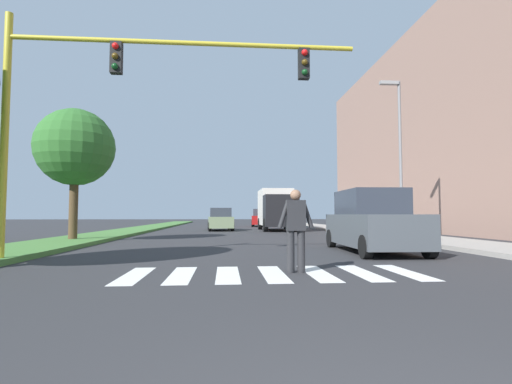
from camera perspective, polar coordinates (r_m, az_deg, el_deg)
name	(u,v)px	position (r m, az deg, el deg)	size (l,w,h in m)	color
ground_plane	(237,229)	(31.28, -2.89, -5.55)	(140.00, 140.00, 0.00)	#2D2D30
crosswalk	(273,274)	(7.78, 2.58, -12.05)	(5.85, 2.20, 0.01)	silver
median_strip	(138,229)	(29.96, -17.11, -5.35)	(2.80, 64.00, 0.15)	#477A38
tree_mid	(75,148)	(18.40, -25.31, 5.97)	(3.32, 3.32, 5.60)	#4C3823
sidewalk_right	(340,229)	(30.58, 12.32, -5.38)	(3.00, 64.00, 0.15)	#9E9991
traffic_light_gantry	(114,87)	(10.51, -20.36, 14.43)	(8.76, 0.30, 6.00)	gold
street_lamp_right	(398,143)	(19.77, 20.41, 6.78)	(1.02, 0.24, 7.50)	slate
pedestrian_performer	(296,226)	(7.90, 5.93, -5.12)	(0.75, 0.25, 1.69)	#262628
suv_crossing	(372,222)	(12.74, 16.87, -4.35)	(2.09, 4.66, 1.97)	#474C51
sedan_midblock	(220,220)	(28.88, -5.34, -4.17)	(2.03, 4.51, 1.67)	gray
sedan_distant	(261,218)	(38.93, 0.74, -3.93)	(2.21, 4.54, 1.76)	maroon
truck_box_delivery	(276,209)	(28.87, 3.04, -2.48)	(2.40, 6.20, 3.10)	black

